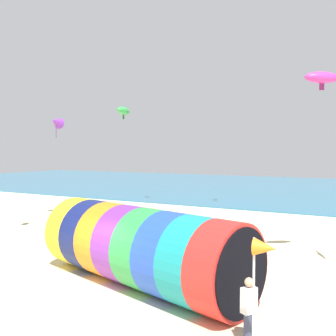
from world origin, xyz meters
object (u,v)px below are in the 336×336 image
(kite_handler, at_px, (249,311))
(kite_magenta_parafoil, at_px, (322,77))
(kite_green_parafoil, at_px, (123,111))
(bystander_near_water, at_px, (66,212))
(bystander_mid_beach, at_px, (132,229))
(kite_purple_delta, at_px, (56,122))
(beach_flag, at_px, (264,255))
(giant_inflatable_tube, at_px, (141,247))

(kite_handler, relative_size, kite_magenta_parafoil, 1.07)
(kite_handler, bearing_deg, kite_green_parafoil, 142.38)
(kite_green_parafoil, bearing_deg, bystander_near_water, 158.25)
(kite_magenta_parafoil, relative_size, bystander_mid_beach, 0.94)
(kite_handler, xyz_separation_m, kite_purple_delta, (-13.26, 7.07, 5.45))
(bystander_mid_beach, bearing_deg, beach_flag, -42.56)
(kite_handler, relative_size, kite_purple_delta, 1.28)
(bystander_mid_beach, bearing_deg, kite_purple_delta, 175.10)
(giant_inflatable_tube, height_order, kite_handler, giant_inflatable_tube)
(giant_inflatable_tube, relative_size, bystander_near_water, 4.89)
(giant_inflatable_tube, distance_m, kite_handler, 4.95)
(kite_purple_delta, height_order, beach_flag, kite_purple_delta)
(kite_purple_delta, bearing_deg, beach_flag, -30.60)
(kite_purple_delta, xyz_separation_m, bystander_near_water, (-0.72, 1.45, -5.38))
(kite_green_parafoil, height_order, bystander_near_water, kite_green_parafoil)
(kite_green_parafoil, height_order, kite_purple_delta, kite_green_parafoil)
(kite_handler, relative_size, beach_flag, 0.57)
(kite_green_parafoil, xyz_separation_m, kite_magenta_parafoil, (8.61, 1.17, 0.95))
(kite_handler, bearing_deg, beach_flag, -61.33)
(giant_inflatable_tube, relative_size, kite_purple_delta, 6.69)
(kite_magenta_parafoil, relative_size, kite_purple_delta, 1.19)
(giant_inflatable_tube, bearing_deg, kite_purple_delta, 150.93)
(kite_handler, distance_m, kite_magenta_parafoil, 9.89)
(giant_inflatable_tube, xyz_separation_m, bystander_mid_beach, (-3.38, 4.44, -0.52))
(giant_inflatable_tube, xyz_separation_m, bystander_near_water, (-9.55, 6.36, -0.44))
(kite_handler, xyz_separation_m, kite_magenta_parafoil, (0.70, 7.27, 6.66))
(kite_purple_delta, bearing_deg, kite_handler, -28.06)
(bystander_near_water, bearing_deg, kite_purple_delta, -63.72)
(giant_inflatable_tube, bearing_deg, kite_green_parafoil, 131.53)
(kite_magenta_parafoil, distance_m, kite_purple_delta, 14.00)
(kite_handler, height_order, kite_magenta_parafoil, kite_magenta_parafoil)
(kite_green_parafoil, bearing_deg, giant_inflatable_tube, -48.47)
(kite_green_parafoil, distance_m, bystander_near_water, 8.62)
(kite_green_parafoil, xyz_separation_m, kite_purple_delta, (-5.34, 0.97, -0.25))
(kite_handler, bearing_deg, bystander_near_water, 148.64)
(kite_handler, bearing_deg, bystander_mid_beach, 139.79)
(kite_green_parafoil, bearing_deg, beach_flag, -40.30)
(kite_green_parafoil, distance_m, beach_flag, 11.89)
(giant_inflatable_tube, xyz_separation_m, kite_handler, (4.42, -2.16, -0.51))
(giant_inflatable_tube, relative_size, kite_green_parafoil, 6.98)
(kite_handler, relative_size, bystander_near_water, 0.93)
(kite_magenta_parafoil, height_order, beach_flag, kite_magenta_parafoil)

